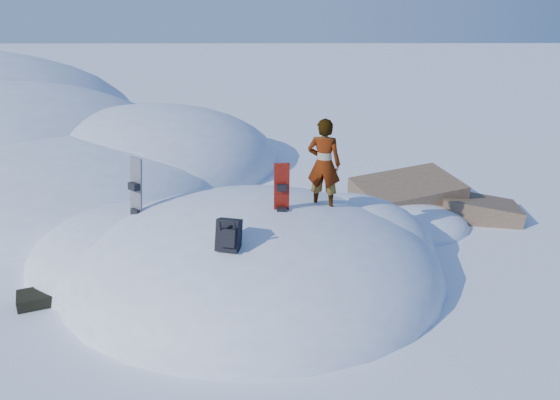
{
  "coord_description": "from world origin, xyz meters",
  "views": [
    {
      "loc": [
        0.38,
        -9.06,
        4.83
      ],
      "look_at": [
        0.48,
        0.3,
        1.41
      ],
      "focal_mm": 35.0,
      "sensor_mm": 36.0,
      "label": 1
    }
  ],
  "objects_px": {
    "backpack": "(229,235)",
    "person": "(324,164)",
    "snowboard_red": "(282,201)",
    "snowboard_dark": "(136,202)"
  },
  "relations": [
    {
      "from": "backpack",
      "to": "person",
      "type": "bearing_deg",
      "value": 61.13
    },
    {
      "from": "snowboard_red",
      "to": "backpack",
      "type": "distance_m",
      "value": 1.41
    },
    {
      "from": "person",
      "to": "backpack",
      "type": "bearing_deg",
      "value": 62.44
    },
    {
      "from": "person",
      "to": "snowboard_red",
      "type": "bearing_deg",
      "value": 50.45
    },
    {
      "from": "backpack",
      "to": "person",
      "type": "height_order",
      "value": "person"
    },
    {
      "from": "snowboard_red",
      "to": "person",
      "type": "bearing_deg",
      "value": 29.39
    },
    {
      "from": "snowboard_dark",
      "to": "backpack",
      "type": "bearing_deg",
      "value": -4.5
    },
    {
      "from": "snowboard_dark",
      "to": "person",
      "type": "relative_size",
      "value": 1.03
    },
    {
      "from": "person",
      "to": "snowboard_dark",
      "type": "bearing_deg",
      "value": 11.8
    },
    {
      "from": "snowboard_dark",
      "to": "snowboard_red",
      "type": "bearing_deg",
      "value": 25.22
    }
  ]
}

